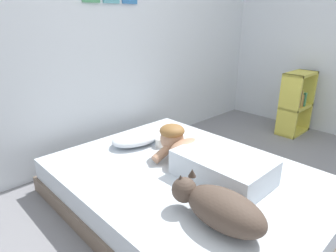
{
  "coord_description": "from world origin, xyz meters",
  "views": [
    {
      "loc": [
        -1.61,
        -0.75,
        1.35
      ],
      "look_at": [
        -0.11,
        0.82,
        0.54
      ],
      "focal_mm": 31.27,
      "sensor_mm": 36.0,
      "label": 1
    }
  ],
  "objects_px": {
    "person_lying": "(207,159)",
    "coffee_cup": "(160,142)",
    "bed": "(186,189)",
    "pillow": "(138,137)",
    "dog": "(219,207)",
    "bookshelf": "(296,103)",
    "cell_phone": "(246,172)"
  },
  "relations": [
    {
      "from": "cell_phone",
      "to": "bookshelf",
      "type": "xyz_separation_m",
      "value": [
        1.76,
        0.43,
        0.09
      ]
    },
    {
      "from": "person_lying",
      "to": "bookshelf",
      "type": "bearing_deg",
      "value": 6.46
    },
    {
      "from": "person_lying",
      "to": "dog",
      "type": "bearing_deg",
      "value": -134.34
    },
    {
      "from": "coffee_cup",
      "to": "bookshelf",
      "type": "relative_size",
      "value": 0.17
    },
    {
      "from": "dog",
      "to": "bookshelf",
      "type": "xyz_separation_m",
      "value": [
        2.34,
        0.63,
        -0.01
      ]
    },
    {
      "from": "coffee_cup",
      "to": "bookshelf",
      "type": "height_order",
      "value": "bookshelf"
    },
    {
      "from": "bed",
      "to": "person_lying",
      "type": "relative_size",
      "value": 2.2
    },
    {
      "from": "coffee_cup",
      "to": "pillow",
      "type": "bearing_deg",
      "value": 113.89
    },
    {
      "from": "bed",
      "to": "cell_phone",
      "type": "distance_m",
      "value": 0.45
    },
    {
      "from": "person_lying",
      "to": "bed",
      "type": "bearing_deg",
      "value": 136.54
    },
    {
      "from": "person_lying",
      "to": "cell_phone",
      "type": "bearing_deg",
      "value": -47.42
    },
    {
      "from": "cell_phone",
      "to": "coffee_cup",
      "type": "bearing_deg",
      "value": 99.58
    },
    {
      "from": "bed",
      "to": "person_lying",
      "type": "xyz_separation_m",
      "value": [
        0.1,
        -0.1,
        0.25
      ]
    },
    {
      "from": "bed",
      "to": "person_lying",
      "type": "height_order",
      "value": "person_lying"
    },
    {
      "from": "pillow",
      "to": "dog",
      "type": "bearing_deg",
      "value": -107.43
    },
    {
      "from": "pillow",
      "to": "bookshelf",
      "type": "distance_m",
      "value": 2.05
    },
    {
      "from": "pillow",
      "to": "bed",
      "type": "bearing_deg",
      "value": -96.54
    },
    {
      "from": "bed",
      "to": "dog",
      "type": "distance_m",
      "value": 0.63
    },
    {
      "from": "coffee_cup",
      "to": "cell_phone",
      "type": "relative_size",
      "value": 0.89
    },
    {
      "from": "dog",
      "to": "cell_phone",
      "type": "relative_size",
      "value": 4.11
    },
    {
      "from": "pillow",
      "to": "cell_phone",
      "type": "distance_m",
      "value": 1.0
    },
    {
      "from": "person_lying",
      "to": "coffee_cup",
      "type": "xyz_separation_m",
      "value": [
        0.06,
        0.57,
        -0.07
      ]
    },
    {
      "from": "person_lying",
      "to": "coffee_cup",
      "type": "height_order",
      "value": "person_lying"
    },
    {
      "from": "person_lying",
      "to": "coffee_cup",
      "type": "relative_size",
      "value": 7.36
    },
    {
      "from": "bed",
      "to": "pillow",
      "type": "xyz_separation_m",
      "value": [
        0.08,
        0.67,
        0.2
      ]
    },
    {
      "from": "person_lying",
      "to": "cell_phone",
      "type": "relative_size",
      "value": 6.57
    },
    {
      "from": "pillow",
      "to": "dog",
      "type": "height_order",
      "value": "dog"
    },
    {
      "from": "bookshelf",
      "to": "person_lying",
      "type": "bearing_deg",
      "value": -173.54
    },
    {
      "from": "coffee_cup",
      "to": "cell_phone",
      "type": "height_order",
      "value": "coffee_cup"
    },
    {
      "from": "person_lying",
      "to": "bookshelf",
      "type": "distance_m",
      "value": 1.96
    },
    {
      "from": "pillow",
      "to": "person_lying",
      "type": "height_order",
      "value": "person_lying"
    },
    {
      "from": "coffee_cup",
      "to": "dog",
      "type": "bearing_deg",
      "value": -115.16
    }
  ]
}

